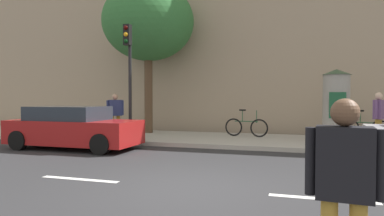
# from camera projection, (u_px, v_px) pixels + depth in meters

# --- Properties ---
(ground_plane) EXTENTS (80.00, 80.00, 0.00)m
(ground_plane) POSITION_uv_depth(u_px,v_px,m) (188.00, 188.00, 6.58)
(ground_plane) COLOR #2B2B2D
(sidewalk_curb) EXTENTS (36.00, 4.00, 0.15)m
(sidewalk_curb) POSITION_uv_depth(u_px,v_px,m) (244.00, 140.00, 13.27)
(sidewalk_curb) COLOR #B2ADA3
(sidewalk_curb) RESTS_ON ground_plane
(lane_markings) EXTENTS (25.80, 0.16, 0.01)m
(lane_markings) POSITION_uv_depth(u_px,v_px,m) (188.00, 188.00, 6.58)
(lane_markings) COLOR silver
(lane_markings) RESTS_ON ground_plane
(building_backdrop) EXTENTS (36.00, 5.00, 11.20)m
(building_backdrop) POSITION_uv_depth(u_px,v_px,m) (259.00, 22.00, 17.87)
(building_backdrop) COLOR tan
(building_backdrop) RESTS_ON ground_plane
(traffic_light) EXTENTS (0.24, 0.45, 4.22)m
(traffic_light) POSITION_uv_depth(u_px,v_px,m) (129.00, 63.00, 12.67)
(traffic_light) COLOR black
(traffic_light) RESTS_ON sidewalk_curb
(poster_column) EXTENTS (1.00, 1.00, 2.57)m
(poster_column) POSITION_uv_depth(u_px,v_px,m) (336.00, 105.00, 12.27)
(poster_column) COLOR #9E9B93
(poster_column) RESTS_ON sidewalk_curb
(street_tree) EXTENTS (4.04, 4.04, 6.63)m
(street_tree) POSITION_uv_depth(u_px,v_px,m) (148.00, 22.00, 15.31)
(street_tree) COLOR brown
(street_tree) RESTS_ON sidewalk_curb
(pedestrian_in_red_top) EXTENTS (0.63, 0.28, 1.72)m
(pedestrian_in_red_top) POSITION_uv_depth(u_px,v_px,m) (344.00, 182.00, 2.91)
(pedestrian_in_red_top) COLOR #B78C33
(pedestrian_in_red_top) RESTS_ON ground_plane
(pedestrian_with_bag) EXTENTS (0.39, 0.51, 1.73)m
(pedestrian_with_bag) POSITION_uv_depth(u_px,v_px,m) (378.00, 115.00, 11.15)
(pedestrian_with_bag) COLOR #B78C33
(pedestrian_with_bag) RESTS_ON sidewalk_curb
(pedestrian_near_pole) EXTENTS (0.53, 0.50, 1.71)m
(pedestrian_near_pole) POSITION_uv_depth(u_px,v_px,m) (115.00, 112.00, 13.39)
(pedestrian_near_pole) COLOR #B78C33
(pedestrian_near_pole) RESTS_ON sidewalk_curb
(bicycle_leaning) EXTENTS (1.76, 0.29, 1.09)m
(bicycle_leaning) POSITION_uv_depth(u_px,v_px,m) (246.00, 127.00, 13.90)
(bicycle_leaning) COLOR black
(bicycle_leaning) RESTS_ON sidewalk_curb
(bicycle_upright) EXTENTS (1.73, 0.51, 1.09)m
(bicycle_upright) POSITION_uv_depth(u_px,v_px,m) (365.00, 128.00, 13.22)
(bicycle_upright) COLOR black
(bicycle_upright) RESTS_ON sidewalk_curb
(parked_car_red) EXTENTS (4.40, 1.91, 1.42)m
(parked_car_red) POSITION_uv_depth(u_px,v_px,m) (73.00, 128.00, 11.63)
(parked_car_red) COLOR maroon
(parked_car_red) RESTS_ON ground_plane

